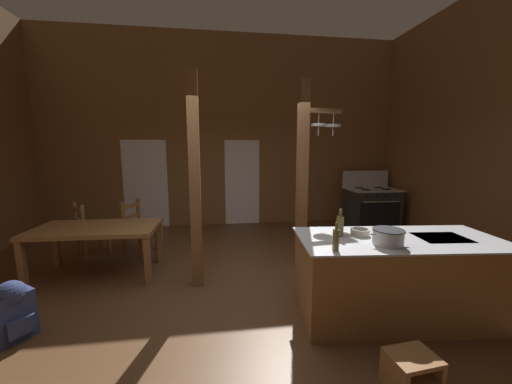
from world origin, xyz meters
The scene contains 17 objects.
ground_plane centered at (0.00, 0.00, -0.05)m, with size 9.07×7.95×0.10m, color brown.
wall_back centered at (0.00, 3.64, 2.24)m, with size 9.07×0.14×4.48m, color brown.
glazed_door_back_left centered at (-1.86, 3.57, 1.02)m, with size 1.00×0.01×2.05m, color white.
glazed_panel_back_right centered at (0.41, 3.57, 1.02)m, with size 0.84×0.01×2.05m, color white.
kitchen_island centered at (1.73, -0.64, 0.45)m, with size 2.24×1.16×0.90m.
stove_range centered at (3.36, 2.74, 0.48)m, with size 1.16×0.84×1.32m.
support_post_with_pot_rack centered at (1.08, 0.73, 1.51)m, with size 0.67×0.26×2.83m.
support_post_center centered at (-0.50, 0.41, 1.41)m, with size 0.14×0.14×2.83m.
step_stool centered at (1.23, -1.60, 0.18)m, with size 0.38×0.31×0.30m.
dining_table centered at (-1.95, 0.92, 0.65)m, with size 1.72×0.94×0.74m.
ladderback_chair_near_window centered at (-1.63, 1.83, 0.45)m, with size 0.60×0.60×0.95m.
ladderback_chair_by_post centered at (-2.42, 1.77, 0.45)m, with size 0.62×0.62×0.95m.
backpack centered at (-2.21, -0.49, 0.31)m, with size 0.39×0.39×0.60m.
stockpot_on_counter centered at (1.47, -0.82, 0.98)m, with size 0.37×0.31×0.16m.
mixing_bowl_on_counter centered at (1.36, -0.48, 0.94)m, with size 0.20×0.20×0.07m.
bottle_tall_on_counter centered at (0.88, -0.91, 1.01)m, with size 0.06×0.06×0.28m.
bottle_short_on_counter centered at (1.12, -0.48, 1.02)m, with size 0.08×0.08×0.30m.
Camera 1 is at (-0.22, -3.37, 1.86)m, focal length 20.09 mm.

